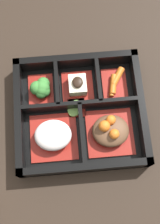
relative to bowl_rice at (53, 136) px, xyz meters
The scene contains 9 objects.
ground_plane 0.08m from the bowl_rice, 141.48° to the right, with size 3.00×3.00×0.00m, color black.
bento_base 0.08m from the bowl_rice, 141.48° to the right, with size 0.27×0.24×0.01m.
bento_rim 0.08m from the bowl_rice, 139.26° to the right, with size 0.27×0.24×0.05m.
bowl_stew 0.12m from the bowl_rice, behind, with size 0.10×0.10×0.05m.
bowl_rice is the anchor object (origin of this frame).
bowl_carrots 0.18m from the bowl_rice, 142.18° to the right, with size 0.05×0.07×0.02m.
bowl_tofu 0.12m from the bowl_rice, 118.90° to the right, with size 0.07×0.07×0.04m.
bowl_greens 0.11m from the bowl_rice, 79.52° to the right, with size 0.05×0.07×0.04m.
bowl_pickles 0.08m from the bowl_rice, 130.87° to the right, with size 0.04×0.04×0.01m.
Camera 1 is at (0.02, 0.18, 0.65)m, focal length 50.00 mm.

